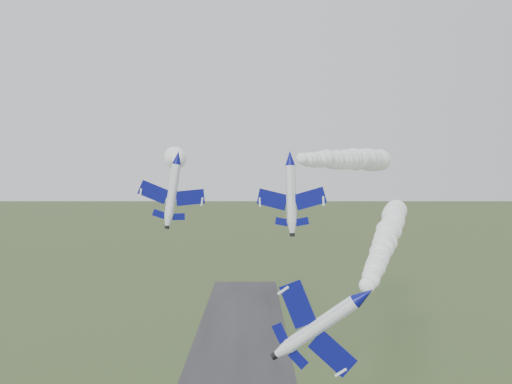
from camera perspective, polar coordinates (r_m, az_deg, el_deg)
jet_lead at (r=59.29m, az=10.76°, el=-10.14°), size 6.91×12.86×8.66m
smoke_trail_jet_lead at (r=92.22m, az=12.91°, el=-4.46°), size 20.61×59.43×4.46m
jet_pair_left at (r=82.41m, az=-7.85°, el=3.45°), size 9.43×11.31×2.99m
smoke_trail_jet_pair_left at (r=114.64m, az=-7.99°, el=3.38°), size 12.76×59.35×4.85m
jet_pair_right at (r=82.28m, az=3.40°, el=3.44°), size 10.35×11.86×3.07m
smoke_trail_jet_pair_right at (r=119.44m, az=9.42°, el=3.24°), size 32.70×68.30×5.56m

